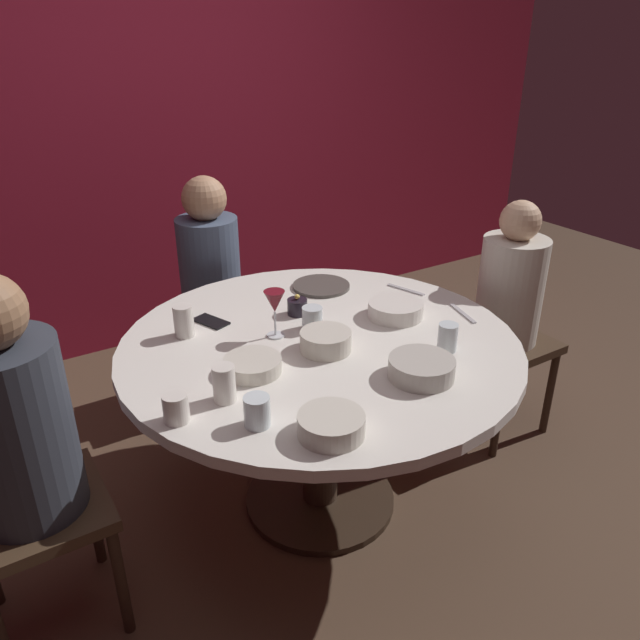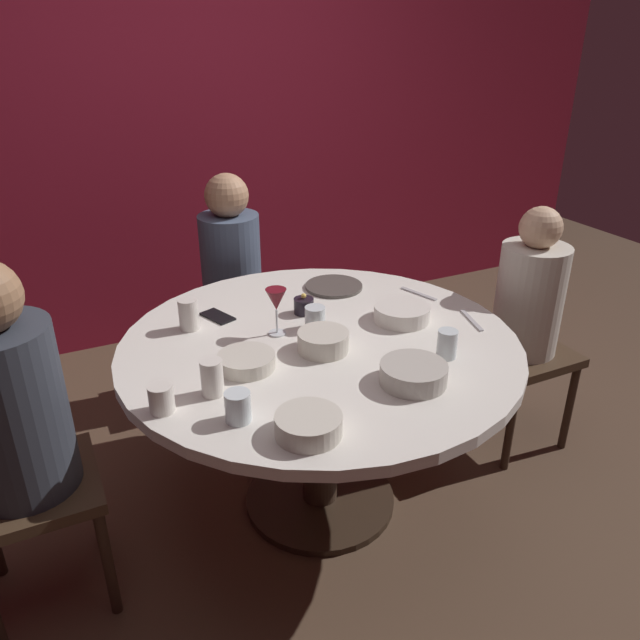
{
  "view_description": "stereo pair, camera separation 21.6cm",
  "coord_description": "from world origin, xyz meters",
  "px_view_note": "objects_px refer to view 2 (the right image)",
  "views": [
    {
      "loc": [
        -1.05,
        -1.64,
        1.76
      ],
      "look_at": [
        0.0,
        0.0,
        0.82
      ],
      "focal_mm": 34.53,
      "sensor_mm": 36.0,
      "label": 1
    },
    {
      "loc": [
        -0.86,
        -1.75,
        1.76
      ],
      "look_at": [
        0.0,
        0.0,
        0.82
      ],
      "focal_mm": 34.53,
      "sensor_mm": 36.0,
      "label": 2
    }
  ],
  "objects_px": {
    "cell_phone": "(218,316)",
    "seated_diner_right": "(528,304)",
    "cup_center_front": "(212,378)",
    "cup_far_edge": "(238,407)",
    "cup_near_candle": "(161,398)",
    "cup_by_right_diner": "(189,314)",
    "candle_holder": "(304,306)",
    "bowl_serving_large": "(323,341)",
    "seated_diner_back": "(231,262)",
    "wine_glass": "(276,302)",
    "cup_beside_wine": "(447,344)",
    "seated_diner_left": "(11,410)",
    "bowl_salad_center": "(402,313)",
    "dinner_plate": "(334,286)",
    "cup_by_left_diner": "(315,318)",
    "dining_table": "(320,374)",
    "bowl_small_white": "(246,361)",
    "bowl_sauce_side": "(309,425)",
    "bowl_rice_portion": "(413,374)"
  },
  "relations": [
    {
      "from": "cell_phone",
      "to": "seated_diner_right",
      "type": "bearing_deg",
      "value": 144.74
    },
    {
      "from": "cup_center_front",
      "to": "cup_far_edge",
      "type": "distance_m",
      "value": 0.17
    },
    {
      "from": "cup_near_candle",
      "to": "cup_by_right_diner",
      "type": "relative_size",
      "value": 0.73
    },
    {
      "from": "candle_holder",
      "to": "cell_phone",
      "type": "bearing_deg",
      "value": 160.53
    },
    {
      "from": "bowl_serving_large",
      "to": "cell_phone",
      "type": "bearing_deg",
      "value": 120.59
    },
    {
      "from": "seated_diner_back",
      "to": "candle_holder",
      "type": "bearing_deg",
      "value": 3.33
    },
    {
      "from": "bowl_serving_large",
      "to": "cup_near_candle",
      "type": "bearing_deg",
      "value": -167.97
    },
    {
      "from": "cup_by_right_diner",
      "to": "cell_phone",
      "type": "bearing_deg",
      "value": 22.37
    },
    {
      "from": "wine_glass",
      "to": "cup_center_front",
      "type": "relative_size",
      "value": 1.52
    },
    {
      "from": "cup_by_right_diner",
      "to": "cup_beside_wine",
      "type": "bearing_deg",
      "value": -39.3
    },
    {
      "from": "seated_diner_left",
      "to": "cell_phone",
      "type": "height_order",
      "value": "seated_diner_left"
    },
    {
      "from": "bowl_salad_center",
      "to": "dinner_plate",
      "type": "bearing_deg",
      "value": 102.02
    },
    {
      "from": "cell_phone",
      "to": "cup_center_front",
      "type": "relative_size",
      "value": 1.21
    },
    {
      "from": "bowl_serving_large",
      "to": "cup_far_edge",
      "type": "xyz_separation_m",
      "value": [
        -0.4,
        -0.27,
        0.01
      ]
    },
    {
      "from": "cup_by_left_diner",
      "to": "cell_phone",
      "type": "bearing_deg",
      "value": 139.57
    },
    {
      "from": "candle_holder",
      "to": "cup_by_left_diner",
      "type": "relative_size",
      "value": 0.97
    },
    {
      "from": "seated_diner_right",
      "to": "cup_beside_wine",
      "type": "distance_m",
      "value": 0.73
    },
    {
      "from": "seated_diner_right",
      "to": "bowl_serving_large",
      "type": "distance_m",
      "value": 1.02
    },
    {
      "from": "seated_diner_right",
      "to": "cup_by_left_diner",
      "type": "distance_m",
      "value": 0.97
    },
    {
      "from": "dining_table",
      "to": "cell_phone",
      "type": "xyz_separation_m",
      "value": [
        -0.27,
        0.34,
        0.14
      ]
    },
    {
      "from": "cup_beside_wine",
      "to": "wine_glass",
      "type": "bearing_deg",
      "value": 137.43
    },
    {
      "from": "seated_diner_back",
      "to": "cup_by_left_diner",
      "type": "xyz_separation_m",
      "value": [
        0.03,
        -0.9,
        0.07
      ]
    },
    {
      "from": "wine_glass",
      "to": "bowl_serving_large",
      "type": "bearing_deg",
      "value": -63.22
    },
    {
      "from": "candle_holder",
      "to": "cup_far_edge",
      "type": "height_order",
      "value": "cup_far_edge"
    },
    {
      "from": "cell_phone",
      "to": "cup_near_candle",
      "type": "bearing_deg",
      "value": 38.12
    },
    {
      "from": "cell_phone",
      "to": "bowl_salad_center",
      "type": "height_order",
      "value": "bowl_salad_center"
    },
    {
      "from": "cup_by_right_diner",
      "to": "cup_near_candle",
      "type": "bearing_deg",
      "value": -113.65
    },
    {
      "from": "cup_by_right_diner",
      "to": "cup_far_edge",
      "type": "bearing_deg",
      "value": -92.92
    },
    {
      "from": "candle_holder",
      "to": "wine_glass",
      "type": "xyz_separation_m",
      "value": [
        -0.16,
        -0.12,
        0.1
      ]
    },
    {
      "from": "bowl_serving_large",
      "to": "bowl_salad_center",
      "type": "bearing_deg",
      "value": 12.67
    },
    {
      "from": "bowl_serving_large",
      "to": "cup_near_candle",
      "type": "xyz_separation_m",
      "value": [
        -0.58,
        -0.12,
        0.01
      ]
    },
    {
      "from": "seated_diner_left",
      "to": "wine_glass",
      "type": "height_order",
      "value": "seated_diner_left"
    },
    {
      "from": "seated_diner_back",
      "to": "bowl_small_white",
      "type": "height_order",
      "value": "seated_diner_back"
    },
    {
      "from": "candle_holder",
      "to": "cup_beside_wine",
      "type": "bearing_deg",
      "value": -61.69
    },
    {
      "from": "dinner_plate",
      "to": "cup_by_right_diner",
      "type": "xyz_separation_m",
      "value": [
        -0.66,
        -0.11,
        0.05
      ]
    },
    {
      "from": "seated_diner_right",
      "to": "cup_near_candle",
      "type": "bearing_deg",
      "value": 7.06
    },
    {
      "from": "cell_phone",
      "to": "cup_far_edge",
      "type": "height_order",
      "value": "cup_far_edge"
    },
    {
      "from": "cup_by_right_diner",
      "to": "wine_glass",
      "type": "bearing_deg",
      "value": -33.24
    },
    {
      "from": "bowl_small_white",
      "to": "cup_near_candle",
      "type": "bearing_deg",
      "value": -157.16
    },
    {
      "from": "dining_table",
      "to": "seated_diner_back",
      "type": "relative_size",
      "value": 1.25
    },
    {
      "from": "dining_table",
      "to": "cup_by_right_diner",
      "type": "height_order",
      "value": "cup_by_right_diner"
    },
    {
      "from": "bowl_small_white",
      "to": "wine_glass",
      "type": "bearing_deg",
      "value": 44.75
    },
    {
      "from": "cup_by_left_diner",
      "to": "cup_by_right_diner",
      "type": "height_order",
      "value": "cup_by_right_diner"
    },
    {
      "from": "bowl_serving_large",
      "to": "bowl_small_white",
      "type": "height_order",
      "value": "bowl_serving_large"
    },
    {
      "from": "seated_diner_back",
      "to": "bowl_sauce_side",
      "type": "bearing_deg",
      "value": -10.5
    },
    {
      "from": "wine_glass",
      "to": "bowl_rice_portion",
      "type": "bearing_deg",
      "value": -63.26
    },
    {
      "from": "seated_diner_back",
      "to": "cup_far_edge",
      "type": "distance_m",
      "value": 1.4
    },
    {
      "from": "bowl_small_white",
      "to": "cup_by_left_diner",
      "type": "bearing_deg",
      "value": 26.26
    },
    {
      "from": "dining_table",
      "to": "bowl_small_white",
      "type": "bearing_deg",
      "value": -167.14
    },
    {
      "from": "dinner_plate",
      "to": "cup_beside_wine",
      "type": "distance_m",
      "value": 0.71
    }
  ]
}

